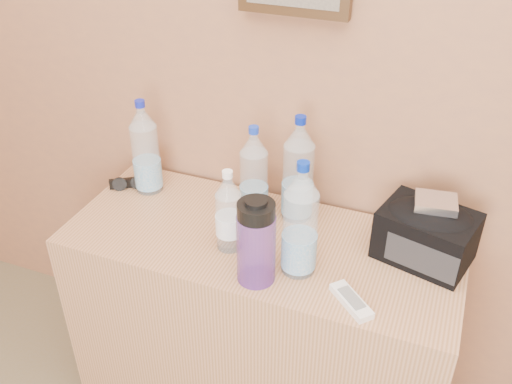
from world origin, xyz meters
TOP-DOWN VIEW (x-y plane):
  - dresser at (-0.37, 1.75)m, footprint 1.13×0.47m
  - pet_large_a at (-0.80, 1.86)m, footprint 0.08×0.08m
  - pet_large_b at (-0.43, 1.85)m, footprint 0.08×0.08m
  - pet_large_c at (-0.31, 1.89)m, footprint 0.09×0.09m
  - pet_large_d at (-0.23, 1.66)m, footprint 0.09×0.09m
  - pet_small at (-0.44, 1.68)m, footprint 0.07×0.07m
  - nalgene_bottle at (-0.32, 1.59)m, footprint 0.10×0.10m
  - sunglasses at (-0.86, 1.85)m, footprint 0.13×0.10m
  - ac_remote at (-0.07, 1.58)m, footprint 0.13×0.12m
  - toiletry_bag at (0.07, 1.83)m, footprint 0.27×0.23m
  - foil_packet at (0.08, 1.84)m, footprint 0.12×0.10m

SIDE VIEW (x-z plane):
  - dresser at x=-0.37m, z-range 0.00..0.70m
  - ac_remote at x=-0.07m, z-range 0.70..0.72m
  - sunglasses at x=-0.86m, z-range 0.70..0.73m
  - toiletry_bag at x=0.07m, z-range 0.70..0.87m
  - pet_small at x=-0.44m, z-range 0.69..0.93m
  - nalgene_bottle at x=-0.32m, z-range 0.70..0.94m
  - pet_large_b at x=-0.43m, z-range 0.69..0.98m
  - pet_large_a at x=-0.80m, z-range 0.69..0.99m
  - pet_large_d at x=-0.23m, z-range 0.68..1.01m
  - pet_large_c at x=-0.31m, z-range 0.68..1.01m
  - foil_packet at x=0.08m, z-range 0.87..0.89m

